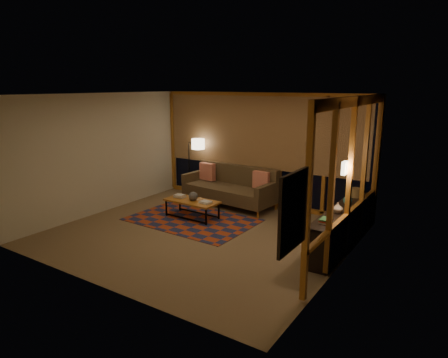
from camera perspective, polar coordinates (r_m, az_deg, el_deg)
The scene contains 21 objects.
floor at distance 7.98m, azimuth -3.40°, elevation -7.81°, with size 5.50×5.00×0.01m, color #8E7355.
ceiling at distance 7.45m, azimuth -3.69°, elevation 11.96°, with size 5.50×5.00×0.01m, color beige.
walls at distance 7.60m, azimuth -3.54°, elevation 1.73°, with size 5.51×5.01×2.70m.
window_wall_back at distance 9.63m, azimuth 5.12°, elevation 4.17°, with size 5.30×0.16×2.60m, color #B26922, non-canonical shape.
window_wall_right at distance 6.97m, azimuth 17.57°, elevation 0.06°, with size 0.16×3.70×2.60m, color #B26922, non-canonical shape.
wall_art at distance 4.69m, azimuth 9.75°, elevation -4.57°, with size 0.06×0.74×0.94m, color #E84526, non-canonical shape.
wall_sconce at distance 6.81m, azimuth 16.85°, elevation 1.52°, with size 0.12×0.18×0.22m, color #FFE9BC, non-canonical shape.
sofa at distance 9.67m, azimuth 0.74°, elevation -1.07°, with size 2.29×0.93×0.94m, color #453420, non-canonical shape.
pillow_left at distance 10.21m, azimuth -2.38°, elevation 0.95°, with size 0.44×0.15×0.44m, color red, non-canonical shape.
pillow_right at distance 9.34m, azimuth 5.34°, elevation -0.37°, with size 0.40×0.13×0.40m, color red, non-canonical shape.
area_rug at distance 8.76m, azimuth -4.58°, elevation -5.82°, with size 2.65×1.77×0.01m, color #A23B1A.
coffee_table at distance 8.85m, azimuth -4.57°, elevation -4.29°, with size 1.21×0.55×0.40m, color #B26922, non-canonical shape.
book_stack_a at distance 9.01m, azimuth -6.36°, elevation -2.46°, with size 0.22×0.18×0.06m, color silver, non-canonical shape.
book_stack_b at distance 8.54m, azimuth -2.69°, elevation -3.32°, with size 0.26×0.20×0.05m, color silver, non-canonical shape.
ceramic_pot at distance 8.74m, azimuth -4.42°, elevation -2.45°, with size 0.20×0.20×0.20m, color black.
floor_lamp at distance 10.58m, azimuth -4.99°, elevation 1.81°, with size 0.51×0.34×1.54m, color black, non-canonical shape.
bookshelf at distance 7.67m, azimuth 16.49°, elevation -6.49°, with size 0.40×2.78×0.70m, color black, non-canonical shape.
basket at distance 8.36m, azimuth 18.31°, elevation -1.86°, with size 0.23×0.23×0.17m, color olive.
teal_bowl at distance 7.76m, azimuth 17.23°, elevation -2.98°, with size 0.16×0.16×0.16m, color #246D6E.
vase at distance 7.22m, azimuth 15.93°, elevation -3.99°, with size 0.18×0.18×0.19m, color tan.
shelf_book_stack at distance 6.70m, azimuth 14.37°, elevation -5.77°, with size 0.18×0.25×0.07m, color silver, non-canonical shape.
Camera 1 is at (4.45, -5.97, 2.88)m, focal length 32.00 mm.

